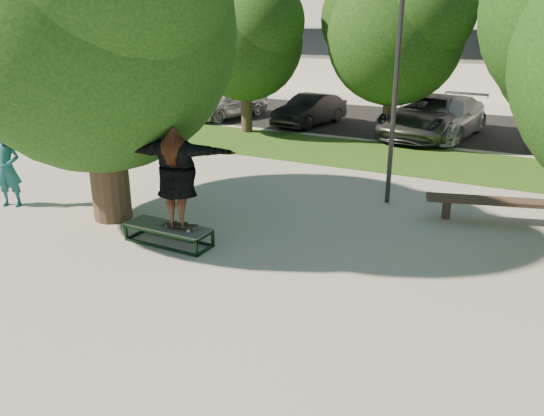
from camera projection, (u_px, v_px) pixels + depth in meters
The scene contains 15 objects.
ground at pixel (252, 274), 9.40m from camera, with size 120.00×120.00×0.00m, color #A5A098.
grass_strip at pixel (427, 161), 16.90m from camera, with size 30.00×4.00×0.02m, color #244F16.
asphalt_strip at pixel (436, 125), 22.77m from camera, with size 40.00×8.00×0.01m, color black.
tree_left at pixel (92, 12), 10.72m from camera, with size 6.96×5.95×7.12m.
bg_tree_left at pixel (245, 35), 20.28m from camera, with size 5.28×4.51×5.77m.
bg_tree_mid at pixel (394, 28), 18.62m from camera, with size 5.76×4.92×6.24m.
lamppost at pixel (397, 72), 12.09m from camera, with size 0.25×0.15×6.11m.
grind_box at pixel (169, 235), 10.64m from camera, with size 1.80×0.60×0.38m.
skater_rig at pixel (176, 177), 10.10m from camera, with size 2.48×1.34×2.03m.
bystander at pixel (7, 169), 12.59m from camera, with size 0.68×0.45×1.86m, color #165155.
bench at pixel (507, 203), 11.69m from camera, with size 3.44×1.37×0.53m.
car_silver_a at pixel (227, 101), 24.36m from camera, with size 1.77×4.41×1.50m, color silver.
car_dark at pixel (310, 110), 22.58m from camera, with size 1.38×3.96×1.31m, color black.
car_grey at pixel (429, 116), 20.35m from camera, with size 2.62×5.68×1.58m, color slate.
car_silver_b at pixel (447, 117), 20.37m from camera, with size 2.09×5.13×1.49m, color #B5B5BA.
Camera 1 is at (4.24, -7.34, 4.25)m, focal length 35.00 mm.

